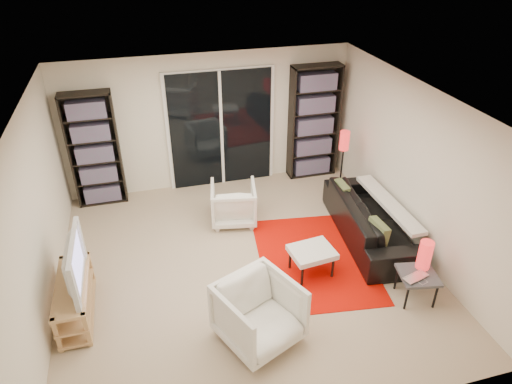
# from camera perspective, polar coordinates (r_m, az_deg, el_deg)

# --- Properties ---
(floor) EXTENTS (5.00, 5.00, 0.00)m
(floor) POSITION_cam_1_polar(r_m,az_deg,el_deg) (6.58, -1.43, -9.09)
(floor) COLOR #C8B28D
(floor) RESTS_ON ground
(wall_back) EXTENTS (5.00, 0.02, 2.40)m
(wall_back) POSITION_cam_1_polar(r_m,az_deg,el_deg) (8.09, -5.88, 8.71)
(wall_back) COLOR #EFE5CF
(wall_back) RESTS_ON ground
(wall_front) EXTENTS (5.00, 0.02, 2.40)m
(wall_front) POSITION_cam_1_polar(r_m,az_deg,el_deg) (4.04, 7.40, -17.96)
(wall_front) COLOR #EFE5CF
(wall_front) RESTS_ON ground
(wall_left) EXTENTS (0.02, 5.00, 2.40)m
(wall_left) POSITION_cam_1_polar(r_m,az_deg,el_deg) (5.92, -25.82, -3.36)
(wall_left) COLOR #EFE5CF
(wall_left) RESTS_ON ground
(wall_right) EXTENTS (0.02, 5.00, 2.40)m
(wall_right) POSITION_cam_1_polar(r_m,az_deg,el_deg) (6.84, 19.23, 2.74)
(wall_right) COLOR #EFE5CF
(wall_right) RESTS_ON ground
(ceiling) EXTENTS (5.00, 5.00, 0.02)m
(ceiling) POSITION_cam_1_polar(r_m,az_deg,el_deg) (5.37, -1.76, 10.95)
(ceiling) COLOR white
(ceiling) RESTS_ON wall_back
(sliding_door) EXTENTS (1.92, 0.08, 2.16)m
(sliding_door) POSITION_cam_1_polar(r_m,az_deg,el_deg) (8.15, -4.38, 7.80)
(sliding_door) COLOR white
(sliding_door) RESTS_ON ground
(bookshelf_left) EXTENTS (0.80, 0.30, 1.95)m
(bookshelf_left) POSITION_cam_1_polar(r_m,az_deg,el_deg) (7.98, -19.53, 4.94)
(bookshelf_left) COLOR black
(bookshelf_left) RESTS_ON ground
(bookshelf_right) EXTENTS (0.90, 0.30, 2.10)m
(bookshelf_right) POSITION_cam_1_polar(r_m,az_deg,el_deg) (8.49, 7.24, 8.61)
(bookshelf_right) COLOR black
(bookshelf_right) RESTS_ON ground
(tv_stand) EXTENTS (0.38, 1.18, 0.50)m
(tv_stand) POSITION_cam_1_polar(r_m,az_deg,el_deg) (6.12, -21.66, -12.23)
(tv_stand) COLOR #E2A976
(tv_stand) RESTS_ON floor
(tv) EXTENTS (0.15, 1.05, 0.60)m
(tv) POSITION_cam_1_polar(r_m,az_deg,el_deg) (5.78, -22.49, -8.26)
(tv) COLOR black
(tv) RESTS_ON tv_stand
(rug) EXTENTS (1.83, 2.31, 0.01)m
(rug) POSITION_cam_1_polar(r_m,az_deg,el_deg) (6.73, 7.28, -8.27)
(rug) COLOR red
(rug) RESTS_ON floor
(sofa) EXTENTS (1.10, 2.26, 0.64)m
(sofa) POSITION_cam_1_polar(r_m,az_deg,el_deg) (7.16, 14.12, -3.31)
(sofa) COLOR black
(sofa) RESTS_ON floor
(armchair_back) EXTENTS (0.82, 0.84, 0.66)m
(armchair_back) POSITION_cam_1_polar(r_m,az_deg,el_deg) (7.31, -2.83, -1.41)
(armchair_back) COLOR white
(armchair_back) RESTS_ON floor
(armchair_front) EXTENTS (1.09, 1.11, 0.77)m
(armchair_front) POSITION_cam_1_polar(r_m,az_deg,el_deg) (5.36, 0.39, -14.95)
(armchair_front) COLOR white
(armchair_front) RESTS_ON floor
(ottoman) EXTENTS (0.63, 0.53, 0.40)m
(ottoman) POSITION_cam_1_polar(r_m,az_deg,el_deg) (6.28, 7.01, -7.56)
(ottoman) COLOR white
(ottoman) RESTS_ON floor
(side_table) EXTENTS (0.54, 0.54, 0.40)m
(side_table) POSITION_cam_1_polar(r_m,az_deg,el_deg) (6.20, 19.58, -9.96)
(side_table) COLOR #444549
(side_table) RESTS_ON floor
(laptop) EXTENTS (0.38, 0.30, 0.03)m
(laptop) POSITION_cam_1_polar(r_m,az_deg,el_deg) (6.07, 19.68, -10.26)
(laptop) COLOR silver
(laptop) RESTS_ON side_table
(table_lamp) EXTENTS (0.17, 0.17, 0.39)m
(table_lamp) POSITION_cam_1_polar(r_m,az_deg,el_deg) (6.19, 20.36, -7.37)
(table_lamp) COLOR red
(table_lamp) RESTS_ON side_table
(floor_lamp) EXTENTS (0.18, 0.18, 1.22)m
(floor_lamp) POSITION_cam_1_polar(r_m,az_deg,el_deg) (7.89, 10.90, 5.39)
(floor_lamp) COLOR black
(floor_lamp) RESTS_ON floor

